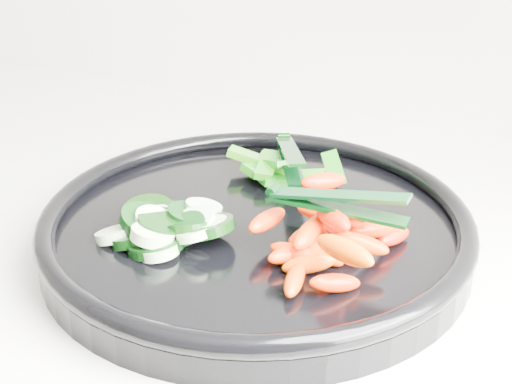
% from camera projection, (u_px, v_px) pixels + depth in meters
% --- Properties ---
extents(veggie_tray, '(0.48, 0.48, 0.04)m').
position_uv_depth(veggie_tray, '(256.00, 228.00, 0.62)').
color(veggie_tray, black).
rests_on(veggie_tray, counter).
extents(cucumber_pile, '(0.12, 0.11, 0.04)m').
position_uv_depth(cucumber_pile, '(165.00, 224.00, 0.60)').
color(cucumber_pile, black).
rests_on(cucumber_pile, veggie_tray).
extents(carrot_pile, '(0.12, 0.16, 0.05)m').
position_uv_depth(carrot_pile, '(328.00, 236.00, 0.56)').
color(carrot_pile, '#FB5F00').
rests_on(carrot_pile, veggie_tray).
extents(pepper_pile, '(0.13, 0.08, 0.04)m').
position_uv_depth(pepper_pile, '(282.00, 171.00, 0.70)').
color(pepper_pile, '#0A6A0C').
rests_on(pepper_pile, veggie_tray).
extents(tong_carrot, '(0.11, 0.02, 0.02)m').
position_uv_depth(tong_carrot, '(334.00, 201.00, 0.55)').
color(tong_carrot, black).
rests_on(tong_carrot, carrot_pile).
extents(tong_pepper, '(0.07, 0.11, 0.02)m').
position_uv_depth(tong_pepper, '(290.00, 155.00, 0.69)').
color(tong_pepper, black).
rests_on(tong_pepper, pepper_pile).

